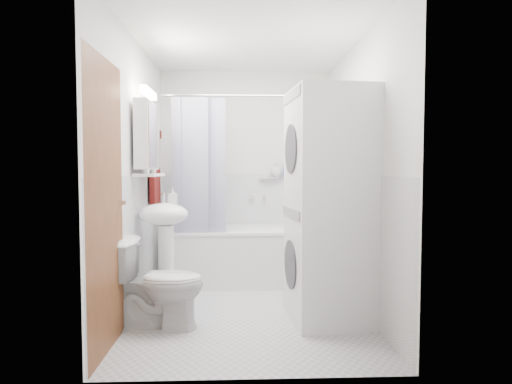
{
  "coord_description": "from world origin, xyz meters",
  "views": [
    {
      "loc": [
        -0.08,
        -3.78,
        1.25
      ],
      "look_at": [
        0.07,
        0.15,
        1.04
      ],
      "focal_mm": 30.0,
      "sensor_mm": 36.0,
      "label": 1
    }
  ],
  "objects_px": {
    "bathtub": "(248,252)",
    "toilet": "(159,284)",
    "washer_dryer": "(332,206)",
    "sink": "(164,231)"
  },
  "relations": [
    {
      "from": "bathtub",
      "to": "toilet",
      "type": "bearing_deg",
      "value": -118.37
    },
    {
      "from": "washer_dryer",
      "to": "bathtub",
      "type": "bearing_deg",
      "value": 112.76
    },
    {
      "from": "washer_dryer",
      "to": "toilet",
      "type": "height_order",
      "value": "washer_dryer"
    },
    {
      "from": "bathtub",
      "to": "washer_dryer",
      "type": "distance_m",
      "value": 1.53
    },
    {
      "from": "sink",
      "to": "toilet",
      "type": "height_order",
      "value": "sink"
    },
    {
      "from": "washer_dryer",
      "to": "toilet",
      "type": "distance_m",
      "value": 1.53
    },
    {
      "from": "toilet",
      "to": "bathtub",
      "type": "bearing_deg",
      "value": -25.82
    },
    {
      "from": "bathtub",
      "to": "washer_dryer",
      "type": "bearing_deg",
      "value": -61.43
    },
    {
      "from": "bathtub",
      "to": "toilet",
      "type": "height_order",
      "value": "toilet"
    },
    {
      "from": "sink",
      "to": "toilet",
      "type": "relative_size",
      "value": 1.46
    }
  ]
}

